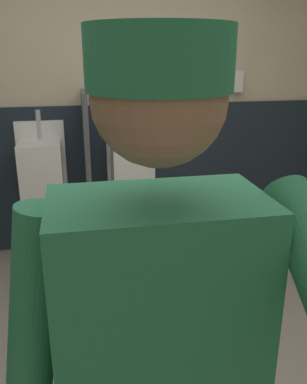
{
  "coord_description": "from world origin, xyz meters",
  "views": [
    {
      "loc": [
        -0.36,
        -1.73,
        1.7
      ],
      "look_at": [
        -0.11,
        -0.44,
        1.25
      ],
      "focal_mm": 38.64,
      "sensor_mm": 36.0,
      "label": 1
    }
  ],
  "objects_px": {
    "urinal_left": "(42,168)",
    "person": "(159,384)",
    "soap_dispenser": "(237,81)",
    "urinal_middle": "(131,164)"
  },
  "relations": [
    {
      "from": "soap_dispenser",
      "to": "urinal_middle",
      "type": "bearing_deg",
      "value": -172.91
    },
    {
      "from": "urinal_left",
      "to": "person",
      "type": "height_order",
      "value": "person"
    },
    {
      "from": "urinal_left",
      "to": "soap_dispenser",
      "type": "bearing_deg",
      "value": 4.0
    },
    {
      "from": "urinal_left",
      "to": "soap_dispenser",
      "type": "relative_size",
      "value": 6.89
    },
    {
      "from": "urinal_left",
      "to": "urinal_middle",
      "type": "height_order",
      "value": "same"
    },
    {
      "from": "urinal_middle",
      "to": "person",
      "type": "height_order",
      "value": "person"
    },
    {
      "from": "urinal_left",
      "to": "soap_dispenser",
      "type": "xyz_separation_m",
      "value": [
        1.71,
        0.12,
        0.66
      ]
    },
    {
      "from": "person",
      "to": "soap_dispenser",
      "type": "distance_m",
      "value": 3.15
    },
    {
      "from": "urinal_middle",
      "to": "person",
      "type": "bearing_deg",
      "value": -96.85
    },
    {
      "from": "urinal_left",
      "to": "urinal_middle",
      "type": "distance_m",
      "value": 0.75
    }
  ]
}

